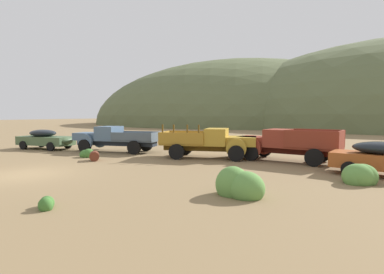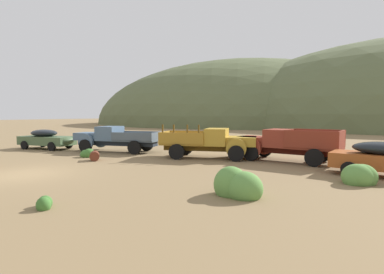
# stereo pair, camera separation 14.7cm
# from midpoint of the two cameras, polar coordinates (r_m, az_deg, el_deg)

# --- Properties ---
(ground_plane) EXTENTS (300.00, 300.00, 0.00)m
(ground_plane) POSITION_cam_midpoint_polar(r_m,az_deg,el_deg) (16.02, -29.45, -6.23)
(ground_plane) COLOR olive
(hill_far_left) EXTENTS (89.25, 77.64, 37.13)m
(hill_far_left) POSITION_cam_midpoint_polar(r_m,az_deg,el_deg) (93.81, 8.50, 2.54)
(hill_far_left) COLOR #56603D
(hill_far_left) RESTS_ON ground
(car_weathered_green) EXTENTS (4.99, 2.50, 1.57)m
(car_weathered_green) POSITION_cam_midpoint_polar(r_m,az_deg,el_deg) (26.77, -25.94, -0.34)
(car_weathered_green) COLOR #47603D
(car_weathered_green) RESTS_ON ground
(truck_chalk_blue) EXTENTS (6.75, 3.51, 1.89)m
(truck_chalk_blue) POSITION_cam_midpoint_polar(r_m,az_deg,el_deg) (23.29, -15.34, -0.21)
(truck_chalk_blue) COLOR #262D39
(truck_chalk_blue) RESTS_ON ground
(truck_mustard) EXTENTS (6.30, 3.86, 2.16)m
(truck_mustard) POSITION_cam_midpoint_polar(r_m,az_deg,el_deg) (19.14, 4.16, -1.03)
(truck_mustard) COLOR #593D12
(truck_mustard) RESTS_ON ground
(truck_rust_red) EXTENTS (6.05, 2.78, 1.91)m
(truck_rust_red) POSITION_cam_midpoint_polar(r_m,az_deg,el_deg) (18.81, 16.26, -1.25)
(truck_rust_red) COLOR #42140D
(truck_rust_red) RESTS_ON ground
(oil_drum_foreground) EXTENTS (0.99, 0.98, 0.56)m
(oil_drum_foreground) POSITION_cam_midpoint_polar(r_m,az_deg,el_deg) (19.08, -18.24, -3.43)
(oil_drum_foreground) COLOR #5B2819
(oil_drum_foreground) RESTS_ON ground
(bush_near_barrel) EXTENTS (1.34, 1.22, 1.04)m
(bush_near_barrel) POSITION_cam_midpoint_polar(r_m,az_deg,el_deg) (13.86, 28.86, -6.62)
(bush_near_barrel) COLOR #5B8E42
(bush_near_barrel) RESTS_ON ground
(bush_front_left) EXTENTS (1.02, 0.80, 0.72)m
(bush_front_left) POSITION_cam_midpoint_polar(r_m,az_deg,el_deg) (20.76, -19.41, -3.12)
(bush_front_left) COLOR #3D702D
(bush_front_left) RESTS_ON ground
(bush_lone_scrub) EXTENTS (0.67, 0.60, 0.48)m
(bush_lone_scrub) POSITION_cam_midpoint_polar(r_m,az_deg,el_deg) (10.10, -26.28, -11.35)
(bush_lone_scrub) COLOR #3D702D
(bush_lone_scrub) RESTS_ON ground
(bush_between_trucks) EXTENTS (1.75, 1.19, 1.28)m
(bush_between_trucks) POSITION_cam_midpoint_polar(r_m,az_deg,el_deg) (10.51, 8.56, -9.27)
(bush_between_trucks) COLOR #5B8E42
(bush_between_trucks) RESTS_ON ground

